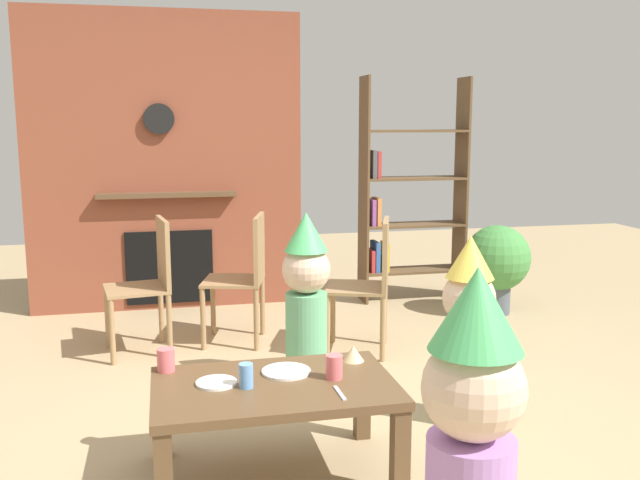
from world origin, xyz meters
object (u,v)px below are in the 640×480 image
paper_plate_rear (216,383)px  dining_chair_left (150,277)px  birthday_cake_slice (353,353)px  potted_plant_tall (497,261)px  paper_cup_center (246,376)px  paper_plate_front (286,371)px  paper_cup_near_right (166,360)px  paper_cup_near_left (334,367)px  child_with_cone_hat (472,441)px  dining_chair_right (371,278)px  coffee_table (275,398)px  child_in_pink (468,325)px  dining_chair_middle (246,271)px  child_by_the_chairs (306,294)px  bookshelf (405,201)px

paper_plate_rear → dining_chair_left: 1.82m
birthday_cake_slice → potted_plant_tall: potted_plant_tall is taller
paper_cup_center → paper_plate_front: size_ratio=0.48×
paper_cup_near_right → birthday_cake_slice: (0.86, -0.05, -0.02)m
paper_cup_near_left → child_with_cone_hat: child_with_cone_hat is taller
potted_plant_tall → dining_chair_right: bearing=-151.0°
paper_cup_center → birthday_cake_slice: (0.53, 0.22, -0.02)m
potted_plant_tall → paper_cup_center: bearing=-135.6°
coffee_table → paper_cup_center: 0.17m
paper_cup_near_right → child_in_pink: size_ratio=0.11×
child_with_cone_hat → dining_chair_middle: bearing=-16.7°
coffee_table → child_by_the_chairs: size_ratio=1.02×
child_by_the_chairs → potted_plant_tall: child_by_the_chairs is taller
paper_cup_center → paper_plate_rear: bearing=151.0°
coffee_table → paper_cup_center: paper_cup_center is taller
coffee_table → dining_chair_left: (-0.54, 1.84, 0.15)m
bookshelf → dining_chair_middle: (-1.48, -0.92, -0.35)m
paper_plate_front → coffee_table: bearing=-121.7°
child_in_pink → dining_chair_left: size_ratio=1.08×
bookshelf → dining_chair_right: 1.53m
potted_plant_tall → bookshelf: bearing=132.7°
paper_cup_near_left → paper_plate_front: bearing=148.7°
child_in_pink → child_by_the_chairs: bearing=-63.9°
birthday_cake_slice → bookshelf: bearing=65.8°
child_with_cone_hat → dining_chair_middle: (-0.33, 2.91, -0.08)m
paper_cup_near_left → child_with_cone_hat: bearing=-80.4°
paper_cup_center → child_with_cone_hat: child_with_cone_hat is taller
paper_plate_rear → child_in_pink: child_in_pink is taller
child_with_cone_hat → dining_chair_middle: size_ratio=1.25×
coffee_table → paper_cup_near_right: (-0.45, 0.25, 0.12)m
paper_cup_near_right → dining_chair_left: 1.59m
paper_plate_rear → child_by_the_chairs: bearing=59.3°
coffee_table → birthday_cake_slice: size_ratio=10.39×
paper_plate_front → dining_chair_middle: bearing=88.9°
paper_plate_front → birthday_cake_slice: size_ratio=2.19×
child_with_cone_hat → child_by_the_chairs: child_with_cone_hat is taller
child_with_cone_hat → child_in_pink: (0.62, 1.37, -0.08)m
paper_plate_rear → dining_chair_middle: 1.89m
bookshelf → dining_chair_left: (-2.12, -0.98, -0.35)m
coffee_table → child_by_the_chairs: 1.13m
paper_cup_near_right → child_by_the_chairs: (0.81, 0.80, 0.06)m
potted_plant_tall → paper_cup_near_right: bearing=-143.1°
bookshelf → dining_chair_middle: size_ratio=2.11×
paper_cup_near_right → dining_chair_middle: bearing=71.3°
paper_cup_center → dining_chair_right: dining_chair_right is taller
bookshelf → paper_plate_front: bookshelf is taller
coffee_table → dining_chair_middle: dining_chair_middle is taller
paper_cup_near_left → dining_chair_right: 1.63m
paper_cup_near_right → child_with_cone_hat: child_with_cone_hat is taller
paper_cup_center → dining_chair_left: dining_chair_left is taller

